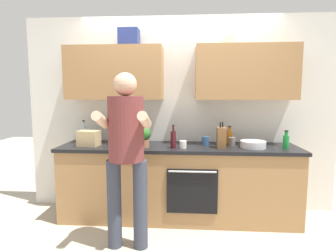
{
  "coord_description": "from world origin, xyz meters",
  "views": [
    {
      "loc": [
        0.11,
        -3.29,
        1.53
      ],
      "look_at": [
        -0.12,
        -0.1,
        1.15
      ],
      "focal_mm": 29.85,
      "sensor_mm": 36.0,
      "label": 1
    }
  ],
  "objects_px": {
    "bottle_soda": "(286,141)",
    "knife_block": "(221,138)",
    "bottle_wine": "(173,139)",
    "grocery_bag_bread": "(89,138)",
    "bottle_juice": "(229,137)",
    "person_standing": "(126,147)",
    "cup_tea": "(205,141)",
    "mixing_bowl": "(253,144)",
    "bottle_water": "(84,133)",
    "grocery_bag_produce": "(129,137)",
    "potted_herb": "(144,136)",
    "cup_coffee": "(183,144)",
    "cup_stoneware": "(232,142)",
    "bottle_vinegar": "(113,132)"
  },
  "relations": [
    {
      "from": "bottle_juice",
      "to": "potted_herb",
      "type": "relative_size",
      "value": 0.9
    },
    {
      "from": "cup_tea",
      "to": "potted_herb",
      "type": "xyz_separation_m",
      "value": [
        -0.72,
        -0.21,
        0.08
      ]
    },
    {
      "from": "cup_stoneware",
      "to": "potted_herb",
      "type": "bearing_deg",
      "value": -170.47
    },
    {
      "from": "bottle_soda",
      "to": "knife_block",
      "type": "height_order",
      "value": "knife_block"
    },
    {
      "from": "person_standing",
      "to": "cup_tea",
      "type": "height_order",
      "value": "person_standing"
    },
    {
      "from": "mixing_bowl",
      "to": "grocery_bag_bread",
      "type": "bearing_deg",
      "value": -179.43
    },
    {
      "from": "bottle_water",
      "to": "bottle_soda",
      "type": "relative_size",
      "value": 1.34
    },
    {
      "from": "grocery_bag_bread",
      "to": "knife_block",
      "type": "bearing_deg",
      "value": -0.45
    },
    {
      "from": "bottle_juice",
      "to": "bottle_soda",
      "type": "bearing_deg",
      "value": -23.23
    },
    {
      "from": "mixing_bowl",
      "to": "knife_block",
      "type": "xyz_separation_m",
      "value": [
        -0.37,
        -0.03,
        0.08
      ]
    },
    {
      "from": "person_standing",
      "to": "mixing_bowl",
      "type": "bearing_deg",
      "value": 25.66
    },
    {
      "from": "bottle_vinegar",
      "to": "mixing_bowl",
      "type": "distance_m",
      "value": 1.7
    },
    {
      "from": "cup_tea",
      "to": "potted_herb",
      "type": "distance_m",
      "value": 0.76
    },
    {
      "from": "mixing_bowl",
      "to": "person_standing",
      "type": "bearing_deg",
      "value": -154.34
    },
    {
      "from": "cup_coffee",
      "to": "mixing_bowl",
      "type": "xyz_separation_m",
      "value": [
        0.81,
        0.09,
        -0.0
      ]
    },
    {
      "from": "grocery_bag_produce",
      "to": "grocery_bag_bread",
      "type": "distance_m",
      "value": 0.49
    },
    {
      "from": "cup_stoneware",
      "to": "person_standing",
      "type": "bearing_deg",
      "value": -146.35
    },
    {
      "from": "bottle_juice",
      "to": "grocery_bag_bread",
      "type": "height_order",
      "value": "bottle_juice"
    },
    {
      "from": "cup_stoneware",
      "to": "knife_block",
      "type": "xyz_separation_m",
      "value": [
        -0.14,
        -0.13,
        0.07
      ]
    },
    {
      "from": "cup_stoneware",
      "to": "grocery_bag_produce",
      "type": "distance_m",
      "value": 1.25
    },
    {
      "from": "bottle_vinegar",
      "to": "mixing_bowl",
      "type": "height_order",
      "value": "bottle_vinegar"
    },
    {
      "from": "grocery_bag_produce",
      "to": "potted_herb",
      "type": "bearing_deg",
      "value": -46.25
    },
    {
      "from": "bottle_juice",
      "to": "cup_coffee",
      "type": "xyz_separation_m",
      "value": [
        -0.57,
        -0.32,
        -0.04
      ]
    },
    {
      "from": "bottle_soda",
      "to": "cup_coffee",
      "type": "distance_m",
      "value": 1.17
    },
    {
      "from": "potted_herb",
      "to": "grocery_bag_bread",
      "type": "relative_size",
      "value": 1.04
    },
    {
      "from": "bottle_water",
      "to": "cup_stoneware",
      "type": "bearing_deg",
      "value": -4.67
    },
    {
      "from": "bottle_juice",
      "to": "cup_coffee",
      "type": "bearing_deg",
      "value": -150.62
    },
    {
      "from": "bottle_water",
      "to": "bottle_juice",
      "type": "bearing_deg",
      "value": -0.37
    },
    {
      "from": "cup_coffee",
      "to": "mixing_bowl",
      "type": "relative_size",
      "value": 0.3
    },
    {
      "from": "bottle_wine",
      "to": "mixing_bowl",
      "type": "height_order",
      "value": "bottle_wine"
    },
    {
      "from": "bottle_water",
      "to": "cup_tea",
      "type": "relative_size",
      "value": 2.65
    },
    {
      "from": "bottle_water",
      "to": "grocery_bag_produce",
      "type": "height_order",
      "value": "bottle_water"
    },
    {
      "from": "person_standing",
      "to": "potted_herb",
      "type": "xyz_separation_m",
      "value": [
        0.08,
        0.57,
        0.02
      ]
    },
    {
      "from": "cup_coffee",
      "to": "grocery_bag_produce",
      "type": "relative_size",
      "value": 0.46
    },
    {
      "from": "grocery_bag_produce",
      "to": "grocery_bag_bread",
      "type": "bearing_deg",
      "value": -159.87
    },
    {
      "from": "bottle_juice",
      "to": "mixing_bowl",
      "type": "bearing_deg",
      "value": -44.98
    },
    {
      "from": "mixing_bowl",
      "to": "knife_block",
      "type": "relative_size",
      "value": 0.98
    },
    {
      "from": "cup_stoneware",
      "to": "knife_block",
      "type": "distance_m",
      "value": 0.2
    },
    {
      "from": "bottle_water",
      "to": "knife_block",
      "type": "xyz_separation_m",
      "value": [
        1.73,
        -0.28,
        0.0
      ]
    },
    {
      "from": "bottle_soda",
      "to": "mixing_bowl",
      "type": "relative_size",
      "value": 0.72
    },
    {
      "from": "bottle_juice",
      "to": "cup_tea",
      "type": "distance_m",
      "value": 0.32
    },
    {
      "from": "bottle_wine",
      "to": "grocery_bag_bread",
      "type": "distance_m",
      "value": 1.02
    },
    {
      "from": "bottle_vinegar",
      "to": "potted_herb",
      "type": "height_order",
      "value": "bottle_vinegar"
    },
    {
      "from": "mixing_bowl",
      "to": "bottle_juice",
      "type": "bearing_deg",
      "value": 135.02
    },
    {
      "from": "grocery_bag_bread",
      "to": "bottle_wine",
      "type": "bearing_deg",
      "value": -3.34
    },
    {
      "from": "person_standing",
      "to": "cup_tea",
      "type": "xyz_separation_m",
      "value": [
        0.8,
        0.77,
        -0.07
      ]
    },
    {
      "from": "person_standing",
      "to": "knife_block",
      "type": "relative_size",
      "value": 5.79
    },
    {
      "from": "bottle_soda",
      "to": "potted_herb",
      "type": "distance_m",
      "value": 1.63
    },
    {
      "from": "cup_coffee",
      "to": "person_standing",
      "type": "bearing_deg",
      "value": -133.66
    },
    {
      "from": "person_standing",
      "to": "bottle_vinegar",
      "type": "bearing_deg",
      "value": 113.57
    }
  ]
}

